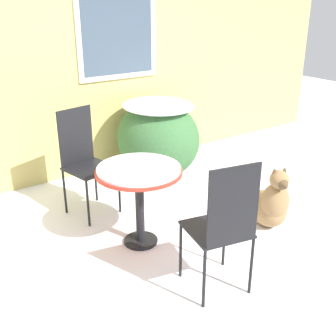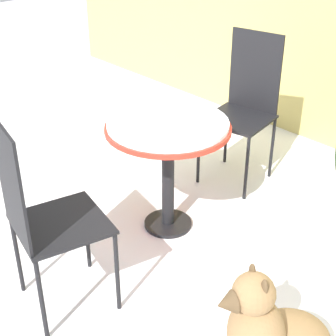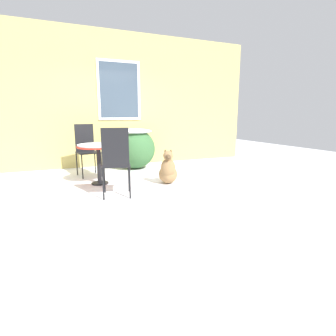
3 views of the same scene
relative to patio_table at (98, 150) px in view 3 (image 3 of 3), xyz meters
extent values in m
plane|color=white|center=(0.49, -0.35, -0.64)|extent=(16.00, 16.00, 0.00)
cube|color=tan|center=(0.49, 1.85, 1.02)|extent=(8.00, 0.06, 3.32)
cube|color=white|center=(0.83, 1.81, 1.26)|extent=(1.08, 0.04, 1.46)
cube|color=#3D4C5B|center=(0.83, 1.79, 1.26)|extent=(0.96, 0.01, 1.34)
ellipsoid|color=#386638|center=(1.03, 1.23, -0.16)|extent=(1.00, 1.10, 0.97)
ellipsoid|color=white|center=(1.03, 1.23, 0.27)|extent=(0.85, 0.93, 0.12)
cylinder|color=black|center=(0.00, 0.00, -0.63)|extent=(0.32, 0.32, 0.03)
cylinder|color=black|center=(0.00, 0.00, -0.28)|extent=(0.08, 0.08, 0.67)
cylinder|color=red|center=(0.00, 0.00, 0.07)|extent=(0.77, 0.77, 0.03)
cylinder|color=white|center=(0.00, 0.00, 0.10)|extent=(0.74, 0.74, 0.03)
cube|color=black|center=(-0.11, 0.79, -0.14)|extent=(0.52, 0.52, 0.02)
cube|color=black|center=(-0.15, 1.00, 0.16)|extent=(0.40, 0.09, 0.59)
cylinder|color=black|center=(-0.26, 0.55, -0.40)|extent=(0.02, 0.02, 0.50)
cylinder|color=black|center=(0.13, 0.63, -0.40)|extent=(0.02, 0.02, 0.50)
cylinder|color=black|center=(-0.34, 0.95, -0.40)|extent=(0.02, 0.02, 0.50)
cylinder|color=black|center=(0.05, 1.03, -0.40)|extent=(0.02, 0.02, 0.50)
cube|color=black|center=(0.15, -0.87, -0.14)|extent=(0.52, 0.52, 0.02)
cube|color=black|center=(0.11, -1.08, 0.16)|extent=(0.40, 0.10, 0.59)
cylinder|color=black|center=(0.39, -0.71, -0.40)|extent=(0.02, 0.02, 0.50)
cylinder|color=black|center=(-0.01, -0.63, -0.40)|extent=(0.02, 0.02, 0.50)
cylinder|color=black|center=(0.31, -1.11, -0.40)|extent=(0.02, 0.02, 0.50)
cylinder|color=black|center=(-0.09, -1.03, -0.40)|extent=(0.02, 0.02, 0.50)
ellipsoid|color=#937047|center=(1.23, -0.43, -0.47)|extent=(0.51, 0.58, 0.34)
ellipsoid|color=#937047|center=(1.17, -0.56, -0.33)|extent=(0.35, 0.33, 0.37)
sphere|color=#937047|center=(1.16, -0.59, -0.09)|extent=(0.18, 0.18, 0.18)
cone|color=brown|center=(1.12, -0.71, -0.10)|extent=(0.12, 0.11, 0.10)
ellipsoid|color=brown|center=(1.12, -0.56, -0.02)|extent=(0.05, 0.04, 0.08)
ellipsoid|color=brown|center=(1.21, -0.60, -0.02)|extent=(0.05, 0.04, 0.08)
ellipsoid|color=#937047|center=(1.31, -0.22, -0.57)|extent=(0.15, 0.23, 0.06)
camera|label=1|loc=(-1.74, -2.92, 1.50)|focal=45.00mm
camera|label=2|loc=(2.09, -1.91, 1.37)|focal=55.00mm
camera|label=3|loc=(-0.66, -4.97, 0.63)|focal=28.00mm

